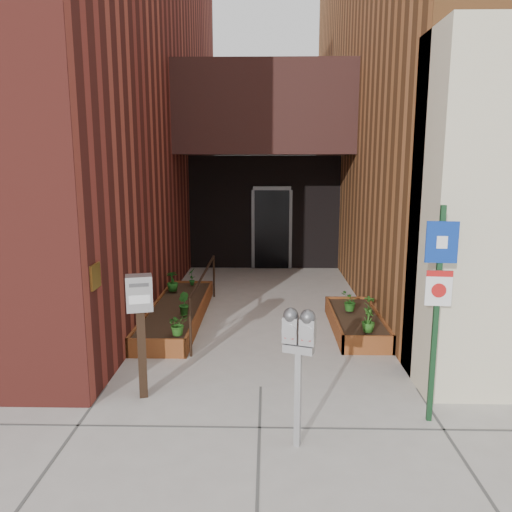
{
  "coord_description": "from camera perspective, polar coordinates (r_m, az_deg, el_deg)",
  "views": [
    {
      "loc": [
        0.07,
        -5.98,
        2.87
      ],
      "look_at": [
        -0.1,
        1.8,
        1.37
      ],
      "focal_mm": 35.0,
      "sensor_mm": 36.0,
      "label": 1
    }
  ],
  "objects": [
    {
      "name": "ground",
      "position": [
        6.64,
        0.53,
        -14.74
      ],
      "size": [
        80.0,
        80.0,
        0.0
      ],
      "primitive_type": "plane",
      "color": "#9E9991",
      "rests_on": "ground"
    },
    {
      "name": "architecture",
      "position": [
        13.05,
        0.15,
        20.18
      ],
      "size": [
        20.0,
        14.6,
        10.0
      ],
      "color": "maroon",
      "rests_on": "ground"
    },
    {
      "name": "planter_left",
      "position": [
        9.25,
        -8.95,
        -6.47
      ],
      "size": [
        0.9,
        3.6,
        0.3
      ],
      "color": "brown",
      "rests_on": "ground"
    },
    {
      "name": "planter_right",
      "position": [
        8.76,
        11.34,
        -7.54
      ],
      "size": [
        0.8,
        2.2,
        0.3
      ],
      "color": "brown",
      "rests_on": "ground"
    },
    {
      "name": "handrail",
      "position": [
        8.96,
        -5.97,
        -2.89
      ],
      "size": [
        0.04,
        3.34,
        0.9
      ],
      "color": "black",
      "rests_on": "ground"
    },
    {
      "name": "parking_meter",
      "position": [
        4.98,
        4.91,
        -9.64
      ],
      "size": [
        0.34,
        0.21,
        1.46
      ],
      "color": "#A3A3A6",
      "rests_on": "ground"
    },
    {
      "name": "sign_post",
      "position": [
        5.66,
        20.07,
        -3.94
      ],
      "size": [
        0.33,
        0.09,
        2.41
      ],
      "color": "#14381D",
      "rests_on": "ground"
    },
    {
      "name": "payment_dropbox",
      "position": [
        6.15,
        -13.11,
        -6.06
      ],
      "size": [
        0.35,
        0.3,
        1.54
      ],
      "color": "black",
      "rests_on": "ground"
    },
    {
      "name": "shrub_left_a",
      "position": [
        7.59,
        -8.91,
        -7.68
      ],
      "size": [
        0.43,
        0.43,
        0.34
      ],
      "primitive_type": "imported",
      "rotation": [
        0.0,
        0.0,
        0.67
      ],
      "color": "#245819",
      "rests_on": "planter_left"
    },
    {
      "name": "shrub_left_b",
      "position": [
        8.54,
        -8.3,
        -5.42
      ],
      "size": [
        0.29,
        0.29,
        0.38
      ],
      "primitive_type": "imported",
      "rotation": [
        0.0,
        0.0,
        2.18
      ],
      "color": "#1B5217",
      "rests_on": "planter_left"
    },
    {
      "name": "shrub_left_c",
      "position": [
        10.09,
        -9.53,
        -2.85
      ],
      "size": [
        0.29,
        0.29,
        0.4
      ],
      "primitive_type": "imported",
      "rotation": [
        0.0,
        0.0,
        3.46
      ],
      "color": "#1C5A19",
      "rests_on": "planter_left"
    },
    {
      "name": "shrub_left_d",
      "position": [
        10.5,
        -7.35,
        -2.34
      ],
      "size": [
        0.21,
        0.21,
        0.37
      ],
      "primitive_type": "imported",
      "rotation": [
        0.0,
        0.0,
        4.8
      ],
      "color": "#1A5B1D",
      "rests_on": "planter_left"
    },
    {
      "name": "shrub_right_a",
      "position": [
        7.82,
        12.71,
        -7.16
      ],
      "size": [
        0.27,
        0.27,
        0.37
      ],
      "primitive_type": "imported",
      "rotation": [
        0.0,
        0.0,
        1.18
      ],
      "color": "#265B1A",
      "rests_on": "planter_right"
    },
    {
      "name": "shrub_right_b",
      "position": [
        8.59,
        12.82,
        -5.54
      ],
      "size": [
        0.25,
        0.25,
        0.36
      ],
      "primitive_type": "imported",
      "rotation": [
        0.0,
        0.0,
        2.7
      ],
      "color": "#275B1A",
      "rests_on": "planter_right"
    },
    {
      "name": "shrub_right_c",
      "position": [
        8.8,
        10.67,
        -5.15
      ],
      "size": [
        0.43,
        0.43,
        0.34
      ],
      "primitive_type": "imported",
      "rotation": [
        0.0,
        0.0,
        4.06
      ],
      "color": "#205819",
      "rests_on": "planter_right"
    }
  ]
}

